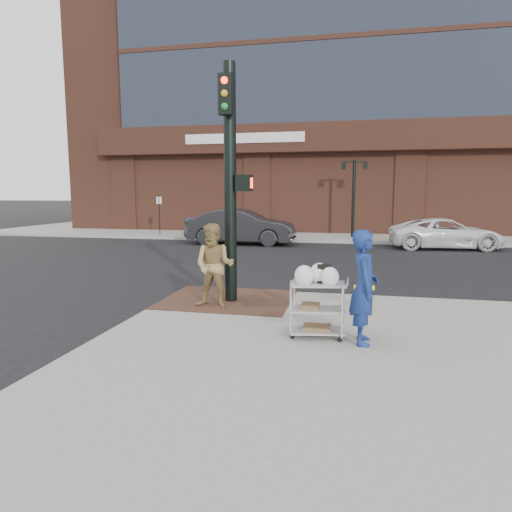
% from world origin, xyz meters
% --- Properties ---
extents(ground, '(220.00, 220.00, 0.00)m').
position_xyz_m(ground, '(0.00, 0.00, 0.00)').
color(ground, black).
rests_on(ground, ground).
extents(sidewalk_far, '(65.00, 36.00, 0.15)m').
position_xyz_m(sidewalk_far, '(12.50, 32.00, 0.07)').
color(sidewalk_far, gray).
rests_on(sidewalk_far, ground).
extents(brick_curb_ramp, '(2.80, 2.40, 0.01)m').
position_xyz_m(brick_curb_ramp, '(-0.60, 0.90, 0.16)').
color(brick_curb_ramp, '#4D2F24').
rests_on(brick_curb_ramp, sidewalk_near).
extents(bank_building, '(42.00, 26.00, 28.00)m').
position_xyz_m(bank_building, '(5.00, 31.00, 14.15)').
color(bank_building, brown).
rests_on(bank_building, sidewalk_far).
extents(lamp_post, '(1.32, 0.22, 4.00)m').
position_xyz_m(lamp_post, '(2.00, 16.00, 2.62)').
color(lamp_post, black).
rests_on(lamp_post, sidewalk_far).
extents(parking_sign, '(0.05, 0.05, 2.20)m').
position_xyz_m(parking_sign, '(-8.50, 15.00, 1.25)').
color(parking_sign, black).
rests_on(parking_sign, sidewalk_far).
extents(traffic_signal_pole, '(0.61, 0.51, 5.00)m').
position_xyz_m(traffic_signal_pole, '(-0.48, 0.77, 2.83)').
color(traffic_signal_pole, black).
rests_on(traffic_signal_pole, sidewalk_near).
extents(woman_blue, '(0.47, 0.68, 1.79)m').
position_xyz_m(woman_blue, '(2.27, -1.48, 1.05)').
color(woman_blue, navy).
rests_on(woman_blue, sidewalk_near).
extents(pedestrian_tan, '(0.85, 0.67, 1.73)m').
position_xyz_m(pedestrian_tan, '(-0.68, 0.20, 1.02)').
color(pedestrian_tan, '#9D804A').
rests_on(pedestrian_tan, sidewalk_near).
extents(sedan_dark, '(5.21, 1.89, 1.71)m').
position_xyz_m(sedan_dark, '(-3.24, 12.66, 0.85)').
color(sedan_dark, '#232325').
rests_on(sedan_dark, ground).
extents(minivan_white, '(5.04, 2.66, 1.35)m').
position_xyz_m(minivan_white, '(6.09, 12.86, 0.68)').
color(minivan_white, white).
rests_on(minivan_white, ground).
extents(utility_cart, '(0.95, 0.63, 1.21)m').
position_xyz_m(utility_cart, '(1.54, -1.32, 0.70)').
color(utility_cart, '#A4A5A9').
rests_on(utility_cart, sidewalk_near).
extents(fire_hydrant, '(0.41, 0.29, 0.87)m').
position_xyz_m(fire_hydrant, '(2.33, 0.62, 0.59)').
color(fire_hydrant, yellow).
rests_on(fire_hydrant, sidewalk_near).
extents(newsbox_red, '(0.53, 0.50, 1.02)m').
position_xyz_m(newsbox_red, '(-5.14, 14.86, 0.66)').
color(newsbox_red, red).
rests_on(newsbox_red, sidewalk_far).
extents(newsbox_yellow, '(0.57, 0.54, 1.13)m').
position_xyz_m(newsbox_yellow, '(-5.34, 14.84, 0.71)').
color(newsbox_yellow, gold).
rests_on(newsbox_yellow, sidewalk_far).
extents(newsbox_blue, '(0.41, 0.37, 0.96)m').
position_xyz_m(newsbox_blue, '(-6.61, 14.92, 0.63)').
color(newsbox_blue, '#1A3DA9').
rests_on(newsbox_blue, sidewalk_far).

